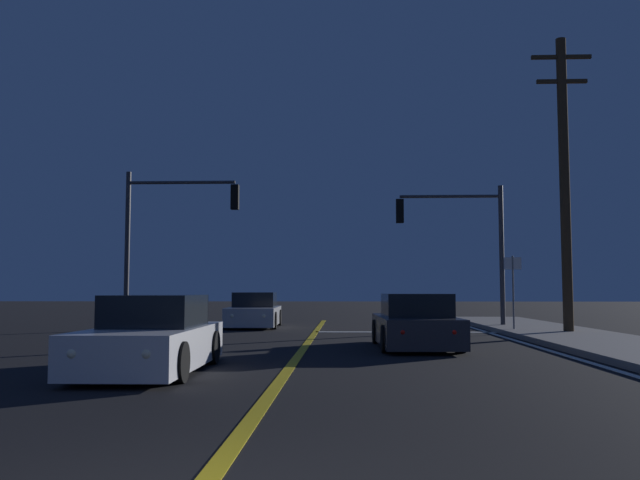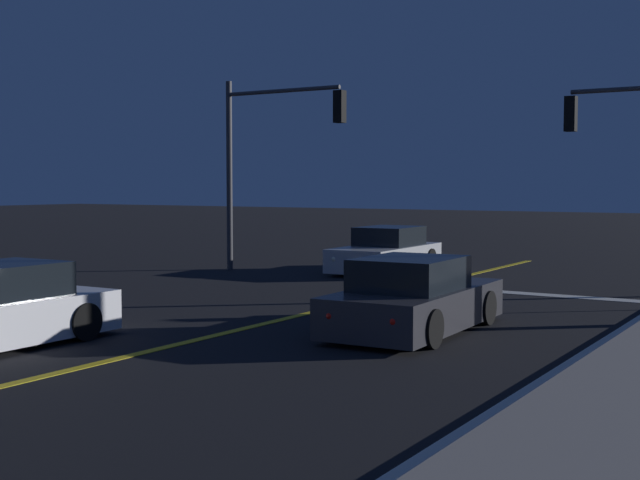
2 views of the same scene
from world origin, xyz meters
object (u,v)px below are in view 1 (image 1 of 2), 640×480
Objects in this scene: car_distant_tail_silver at (254,312)px; traffic_signal_far_left at (168,223)px; car_following_oncoming_white at (152,338)px; street_sign_corner at (513,281)px; traffic_signal_near_right at (461,232)px; car_far_approaching_charcoal at (415,324)px; utility_pole_right at (565,179)px.

traffic_signal_far_left is at bearing 32.38° from car_distant_tail_silver.
street_sign_corner reaches higher than car_following_oncoming_white.
traffic_signal_far_left is 12.24m from street_sign_corner.
car_far_approaching_charcoal is at bearing 72.70° from traffic_signal_near_right.
traffic_signal_far_left reaches higher than car_distant_tail_silver.
car_following_oncoming_white is 13.95m from street_sign_corner.
utility_pole_right is at bearing 38.93° from car_far_approaching_charcoal.
street_sign_corner is at bearing 54.08° from car_far_approaching_charcoal.
car_far_approaching_charcoal is 7.13m from car_following_oncoming_white.
utility_pole_right reaches higher than car_far_approaching_charcoal.
car_following_oncoming_white is at bearing 88.51° from car_distant_tail_silver.
utility_pole_right reaches higher than traffic_signal_near_right.
car_far_approaching_charcoal is at bearing -136.41° from car_following_oncoming_white.
traffic_signal_near_right reaches higher than car_far_approaching_charcoal.
car_following_oncoming_white is 0.82× the size of traffic_signal_near_right.
car_following_oncoming_white is at bearing -129.99° from street_sign_corner.
car_far_approaching_charcoal is 11.28m from traffic_signal_far_left.
car_distant_tail_silver is at bearing -4.23° from traffic_signal_near_right.
traffic_signal_near_right is at bearing 70.74° from car_far_approaching_charcoal.
traffic_signal_near_right is 4.92m from utility_pole_right.
car_distant_tail_silver is 0.47× the size of utility_pole_right.
traffic_signal_far_left is at bearing 169.17° from utility_pole_right.
car_far_approaching_charcoal is 0.46× the size of utility_pole_right.
car_far_approaching_charcoal is at bearing -41.04° from traffic_signal_far_left.
traffic_signal_far_left is at bearing 173.33° from street_sign_corner.
car_following_oncoming_white is at bearing 60.06° from traffic_signal_near_right.
car_distant_tail_silver is 8.47m from traffic_signal_near_right.
utility_pole_right is at bearing 154.49° from car_distant_tail_silver.
car_distant_tail_silver is 0.79× the size of traffic_signal_far_left.
utility_pole_right is at bearing 123.16° from traffic_signal_near_right.
traffic_signal_far_left is (-2.89, -1.98, 3.26)m from car_distant_tail_silver.
car_distant_tail_silver is 4.79m from traffic_signal_far_left.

